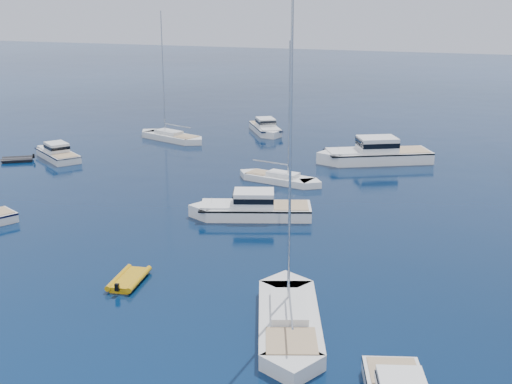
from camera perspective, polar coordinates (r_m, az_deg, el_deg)
motor_cruiser_centre at (r=55.25m, az=-0.40°, el=-2.11°), size 11.22×6.60×2.82m
motor_cruiser_far_l at (r=78.19m, az=-16.42°, el=2.74°), size 8.77×7.21×2.31m
motor_cruiser_distant at (r=74.46m, az=9.91°, el=2.51°), size 13.72×9.81×3.50m
motor_cruiser_horizon at (r=89.15m, az=0.84°, el=5.02°), size 7.42×9.43×2.45m
sailboat_mid_r at (r=37.63m, az=2.79°, el=-11.34°), size 7.30×12.95×18.49m
sailboat_centre at (r=65.55m, az=1.99°, el=0.86°), size 9.81×4.35×13.97m
sailboat_far_l at (r=85.44m, az=-7.13°, el=4.39°), size 11.34×6.42×16.20m
tender_yellow at (r=43.75m, az=-10.64°, el=-7.50°), size 2.63×4.08×0.95m
tender_grey_far at (r=78.10m, az=-19.45°, el=2.45°), size 3.93×3.47×0.95m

